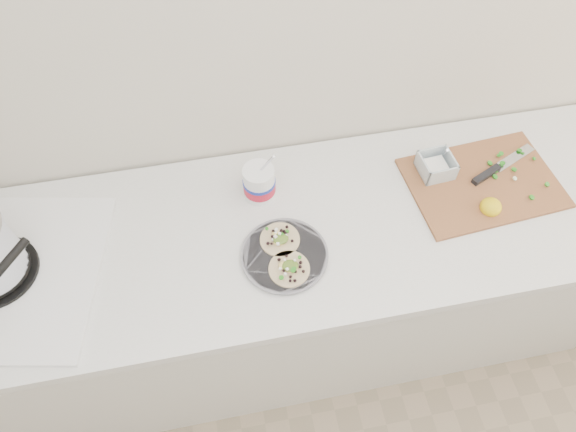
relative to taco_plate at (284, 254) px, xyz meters
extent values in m
cube|color=beige|center=(0.06, 0.41, 0.38)|extent=(3.50, 0.05, 2.60)
cube|color=silver|center=(0.06, 0.11, -0.49)|extent=(2.40, 0.62, 0.86)
cube|color=silver|center=(0.06, 0.09, -0.04)|extent=(2.44, 0.66, 0.04)
cylinder|color=slate|center=(0.00, 0.00, -0.01)|extent=(0.24, 0.24, 0.01)
cylinder|color=slate|center=(0.00, 0.00, -0.01)|extent=(0.26, 0.26, 0.00)
cylinder|color=white|center=(-0.03, 0.24, 0.04)|extent=(0.10, 0.10, 0.12)
cylinder|color=red|center=(-0.03, 0.24, 0.03)|extent=(0.10, 0.10, 0.04)
cylinder|color=#192D99|center=(-0.03, 0.24, 0.05)|extent=(0.10, 0.10, 0.01)
cube|color=brown|center=(0.68, 0.14, -0.01)|extent=(0.50, 0.36, 0.01)
cube|color=white|center=(0.54, 0.21, 0.01)|extent=(0.07, 0.07, 0.03)
ellipsoid|color=yellow|center=(0.65, 0.04, 0.01)|extent=(0.07, 0.07, 0.06)
cube|color=silver|center=(0.81, 0.22, 0.00)|extent=(0.17, 0.10, 0.00)
cube|color=black|center=(0.69, 0.16, 0.00)|extent=(0.11, 0.07, 0.02)
cylinder|color=beige|center=(-0.79, 0.01, -0.01)|extent=(0.25, 0.25, 0.01)
cube|color=brown|center=(-0.79, 0.01, 0.00)|extent=(0.15, 0.12, 0.01)
camera|label=1|loc=(-0.13, -0.73, 1.29)|focal=32.00mm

